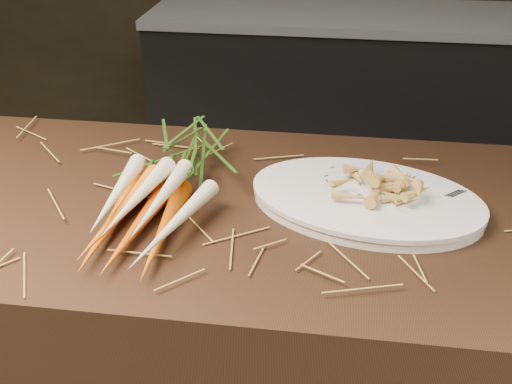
{
  "coord_description": "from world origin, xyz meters",
  "views": [
    {
      "loc": [
        0.29,
        -0.75,
        1.51
      ],
      "look_at": [
        0.14,
        0.24,
        0.96
      ],
      "focal_mm": 45.0,
      "sensor_mm": 36.0,
      "label": 1
    }
  ],
  "objects": [
    {
      "name": "root_veg_bunch",
      "position": [
        -0.04,
        0.32,
        0.95
      ],
      "size": [
        0.21,
        0.56,
        0.1
      ],
      "rotation": [
        0.0,
        0.0,
        -0.07
      ],
      "color": "#EB5C00",
      "rests_on": "main_counter"
    },
    {
      "name": "roasted_veg_heap",
      "position": [
        0.34,
        0.32,
        0.95
      ],
      "size": [
        0.24,
        0.2,
        0.05
      ],
      "primitive_type": null,
      "rotation": [
        0.0,
        0.0,
        -0.24
      ],
      "color": "#AD7D32",
      "rests_on": "serving_platter"
    },
    {
      "name": "serving_fork",
      "position": [
        0.48,
        0.26,
        0.93
      ],
      "size": [
        0.13,
        0.12,
        0.0
      ],
      "primitive_type": "cube",
      "rotation": [
        0.0,
        0.0,
        -0.81
      ],
      "color": "silver",
      "rests_on": "serving_platter"
    },
    {
      "name": "straw_bedding",
      "position": [
        0.0,
        0.3,
        0.91
      ],
      "size": [
        1.4,
        0.6,
        0.02
      ],
      "primitive_type": null,
      "color": "#AC8737",
      "rests_on": "main_counter"
    },
    {
      "name": "back_counter",
      "position": [
        0.3,
        2.18,
        0.42
      ],
      "size": [
        1.82,
        0.62,
        0.84
      ],
      "color": "black",
      "rests_on": "ground"
    },
    {
      "name": "serving_platter",
      "position": [
        0.34,
        0.32,
        0.91
      ],
      "size": [
        0.49,
        0.38,
        0.02
      ],
      "primitive_type": null,
      "rotation": [
        0.0,
        0.0,
        -0.24
      ],
      "color": "white",
      "rests_on": "main_counter"
    },
    {
      "name": "main_counter",
      "position": [
        0.0,
        0.3,
        0.45
      ],
      "size": [
        2.4,
        0.7,
        0.9
      ],
      "primitive_type": "cube",
      "color": "black",
      "rests_on": "ground"
    }
  ]
}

